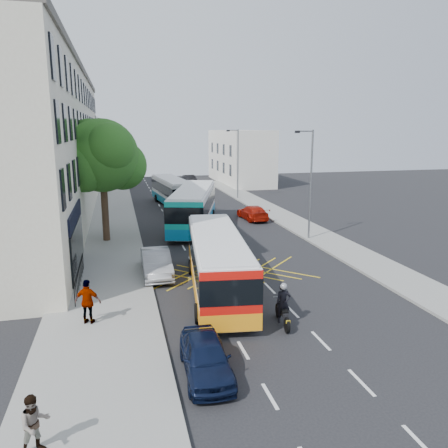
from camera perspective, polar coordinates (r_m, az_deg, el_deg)
ground at (r=20.75m, az=8.82°, el=-11.13°), size 120.00×120.00×0.00m
pavement_left at (r=33.54m, az=-15.05°, el=-2.14°), size 5.00×70.00×0.15m
pavement_right at (r=36.73m, az=10.73°, el=-0.69°), size 3.00×70.00×0.15m
terrace_main at (r=42.53m, az=-22.86°, el=9.42°), size 8.30×45.00×13.50m
terrace_far at (r=72.88m, az=-19.11°, el=9.14°), size 8.00×20.00×10.00m
building_right at (r=68.21m, az=2.03°, el=8.78°), size 6.00×18.00×8.00m
street_tree at (r=32.56m, az=-15.68°, el=8.50°), size 6.30×5.70×8.80m
lamp_near at (r=32.74m, az=11.13°, el=5.80°), size 1.45×0.15×8.00m
lamp_far at (r=51.50m, az=1.72°, el=8.32°), size 1.45×0.15×8.00m
railings at (r=24.12m, az=-18.39°, el=-6.42°), size 0.08×5.60×1.14m
bus_near at (r=22.22m, az=-0.87°, el=-4.99°), size 3.80×11.01×3.03m
bus_mid at (r=36.64m, az=-4.00°, el=2.19°), size 6.06×12.33×3.38m
bus_far at (r=48.05m, az=-6.80°, el=4.27°), size 3.60×10.67×2.94m
motorbike at (r=18.97m, az=7.71°, el=-10.49°), size 0.71×2.13×1.89m
parked_car_blue at (r=15.46m, az=-2.40°, el=-16.92°), size 1.70×3.92×1.32m
parked_car_silver at (r=25.21m, az=-8.84°, el=-5.06°), size 1.57×4.51×1.49m
red_hatchback at (r=40.31m, az=3.76°, el=1.50°), size 2.13×4.65×1.32m
distant_car_grey at (r=63.74m, az=-7.24°, el=5.44°), size 2.57×4.99×1.35m
distant_car_silver at (r=59.31m, az=-2.95°, el=4.98°), size 1.60×3.79×1.28m
distant_car_dark at (r=66.26m, az=-4.71°, el=5.81°), size 2.10×4.61×1.47m
pedestrian_near at (r=12.98m, az=-23.50°, el=-22.85°), size 0.96×0.87×1.59m
pedestrian_far at (r=19.45m, az=-17.35°, el=-9.66°), size 1.22×0.83×1.93m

